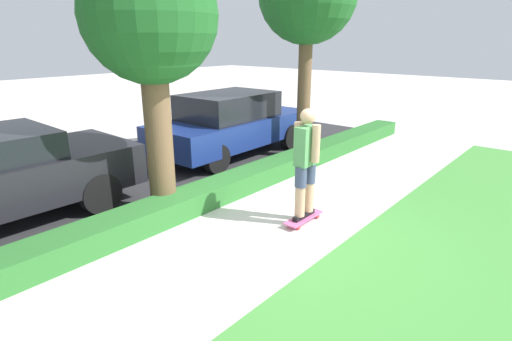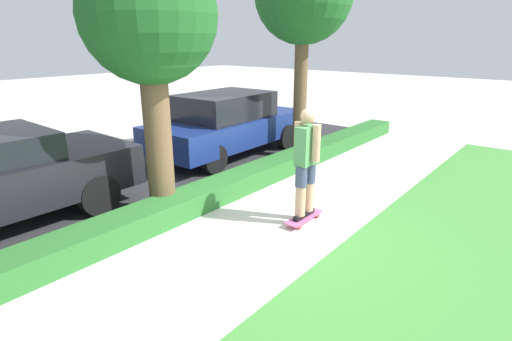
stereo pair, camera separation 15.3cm
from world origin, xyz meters
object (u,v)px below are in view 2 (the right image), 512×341
Objects in this scene: skater_person at (306,161)px; tree_mid at (149,22)px; parked_car_middle at (228,123)px; skateboard at (304,217)px.

skater_person is 0.42× the size of tree_mid.
skater_person is at bearing -121.95° from parked_car_middle.
skateboard is 4.40m from parked_car_middle.
parked_car_middle is at bearing 59.62° from skateboard.
parked_car_middle is (3.41, 1.66, -2.28)m from tree_mid.
skateboard is 0.46× the size of skater_person.
tree_mid is at bearing 120.40° from skateboard.
tree_mid is (-1.22, 2.07, 2.05)m from skater_person.
tree_mid reaches higher than skater_person.
tree_mid is 0.94× the size of parked_car_middle.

